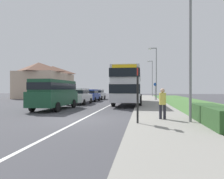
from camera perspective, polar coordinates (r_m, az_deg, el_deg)
ground_plane at (r=11.00m, az=-8.55°, el=-8.43°), size 120.00×120.00×0.00m
lane_marking_centre at (r=18.75m, az=-1.36°, el=-4.87°), size 0.14×60.00×0.01m
pavement_near_side at (r=16.51m, az=12.00°, el=-5.36°), size 3.20×68.00×0.12m
grass_verge_seaward at (r=17.32m, az=26.40°, el=-5.18°), size 6.00×68.00×0.08m
roadside_hedge at (r=9.76m, az=27.23°, el=-6.87°), size 1.10×4.08×0.90m
double_decker_bus at (r=21.77m, az=4.75°, el=1.46°), size 2.80×11.07×3.70m
parked_van_dark_green at (r=16.67m, az=-15.93°, el=-0.75°), size 2.11×5.57×2.34m
parked_car_white at (r=21.93m, az=-9.22°, el=-1.72°), size 1.91×4.36×1.70m
parked_car_blue at (r=26.74m, az=-6.10°, el=-1.50°), size 1.95×3.97×1.59m
parked_car_silver at (r=31.53m, az=-4.05°, el=-1.26°), size 1.87×4.08×1.58m
pedestrian_at_stop at (r=10.47m, az=14.18°, el=-3.50°), size 0.34×0.34×1.67m
bus_stop_sign at (r=8.99m, az=7.29°, el=-0.49°), size 0.09×0.52×2.60m
cycle_route_sign at (r=28.91m, az=12.19°, el=-0.29°), size 0.44×0.08×2.52m
street_lamp_near at (r=10.17m, az=20.76°, el=12.97°), size 1.14×0.20×6.72m
street_lamp_mid at (r=29.05m, az=12.28°, el=5.35°), size 1.14×0.20×7.46m
street_lamp_far at (r=43.13m, az=11.25°, el=3.71°), size 1.14×0.20×7.57m
house_terrace_far_side at (r=39.55m, az=-18.22°, el=2.29°), size 7.06×10.93×6.27m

